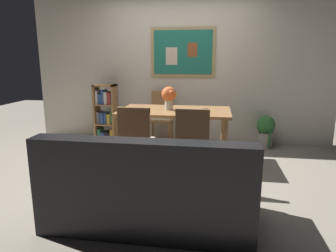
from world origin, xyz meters
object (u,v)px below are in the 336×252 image
object	(u,v)px
dining_chair_far_left	(162,113)
flower_vase	(169,96)
tv_remote	(202,109)
dining_table	(175,116)
dining_chair_near_left	(136,137)
bookshelf	(106,115)
dining_chair_near_right	(193,139)
potted_ivy	(266,130)
leather_couch	(148,191)

from	to	relation	value
dining_chair_far_left	flower_vase	distance (m)	0.94
tv_remote	dining_table	bearing A→B (deg)	-174.67
dining_chair_near_left	bookshelf	bearing A→B (deg)	121.44
dining_table	bookshelf	bearing A→B (deg)	150.49
dining_chair_near_left	flower_vase	xyz separation A→B (m)	(0.27, 0.79, 0.40)
dining_chair_near_right	flower_vase	xyz separation A→B (m)	(-0.40, 0.80, 0.40)
potted_ivy	dining_table	bearing A→B (deg)	-148.50
dining_chair_near_left	tv_remote	xyz separation A→B (m)	(0.74, 0.84, 0.21)
dining_table	tv_remote	bearing A→B (deg)	5.33
bookshelf	flower_vase	distance (m)	1.49
flower_vase	tv_remote	xyz separation A→B (m)	(0.47, 0.05, -0.19)
leather_couch	potted_ivy	xyz separation A→B (m)	(1.40, 2.62, -0.02)
bookshelf	dining_chair_near_right	bearing A→B (deg)	-43.67
bookshelf	dining_table	bearing A→B (deg)	-29.51
dining_chair_near_left	dining_chair_near_right	bearing A→B (deg)	-0.35
dining_chair_far_left	leather_couch	xyz separation A→B (m)	(0.34, -2.56, -0.23)
dining_chair_near_left	tv_remote	world-z (taller)	dining_chair_near_left
dining_chair_far_left	dining_table	bearing A→B (deg)	-67.30
dining_chair_near_right	tv_remote	bearing A→B (deg)	85.55
dining_chair_far_left	leather_couch	world-z (taller)	dining_chair_far_left
potted_ivy	tv_remote	bearing A→B (deg)	-141.02
dining_chair_far_left	tv_remote	size ratio (longest dim) A/B	5.70
dining_chair_far_left	bookshelf	distance (m)	0.96
flower_vase	tv_remote	bearing A→B (deg)	5.61
dining_table	dining_chair_near_right	size ratio (longest dim) A/B	1.71
dining_chair_near_left	leather_couch	bearing A→B (deg)	-69.61
dining_chair_near_left	dining_chair_far_left	bearing A→B (deg)	89.23
dining_chair_near_right	bookshelf	size ratio (longest dim) A/B	0.89
dining_chair_near_right	leather_couch	xyz separation A→B (m)	(-0.32, -0.96, -0.23)
bookshelf	tv_remote	xyz separation A→B (m)	(1.68, -0.70, 0.26)
dining_chair_far_left	flower_vase	bearing A→B (deg)	-72.67
dining_chair_near_left	dining_chair_far_left	distance (m)	1.60
leather_couch	tv_remote	distance (m)	1.89
tv_remote	dining_chair_near_left	bearing A→B (deg)	-131.43
dining_chair_near_left	dining_chair_far_left	world-z (taller)	same
tv_remote	potted_ivy	bearing A→B (deg)	38.98
leather_couch	dining_chair_near_right	bearing A→B (deg)	71.71
dining_table	leather_couch	size ratio (longest dim) A/B	0.86
flower_vase	bookshelf	bearing A→B (deg)	148.51
dining_chair_near_right	bookshelf	xyz separation A→B (m)	(-1.61, 1.54, -0.05)
dining_table	dining_chair_near_left	size ratio (longest dim) A/B	1.71
dining_chair_far_left	flower_vase	world-z (taller)	flower_vase
potted_ivy	tv_remote	distance (m)	1.38
dining_chair_near_right	bookshelf	distance (m)	2.23
dining_table	bookshelf	xyz separation A→B (m)	(-1.29, 0.73, -0.16)
bookshelf	flower_vase	world-z (taller)	flower_vase
dining_table	potted_ivy	world-z (taller)	dining_table
dining_chair_near_left	dining_table	bearing A→B (deg)	66.08
leather_couch	bookshelf	xyz separation A→B (m)	(-1.30, 2.50, 0.18)
flower_vase	dining_chair_near_right	bearing A→B (deg)	-63.34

